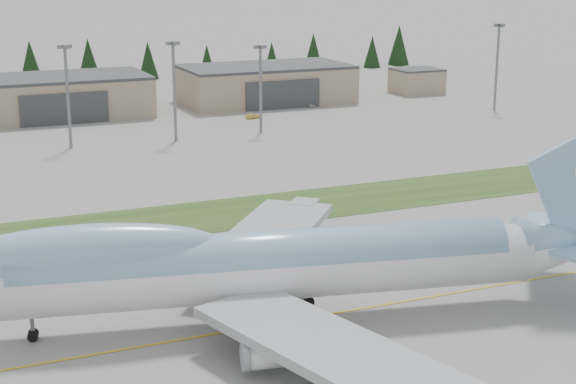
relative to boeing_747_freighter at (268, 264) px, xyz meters
name	(u,v)px	position (x,y,z in m)	size (l,w,h in m)	color
ground	(376,306)	(13.87, -1.08, -7.09)	(7000.00, 7000.00, 0.00)	slate
grass_strip_far	(248,212)	(13.87, 43.92, -7.09)	(400.00, 18.00, 0.08)	#284418
taxiway_line_main	(376,306)	(13.87, -1.08, -7.09)	(400.00, 0.40, 0.02)	gold
boeing_747_freighter	(268,264)	(0.00, 0.00, 0.00)	(81.98, 69.06, 21.50)	white
hangar_center	(56,96)	(-1.13, 148.81, -1.70)	(48.00, 26.60, 10.80)	gray
hangar_right	(266,84)	(58.87, 148.81, -1.70)	(48.00, 26.60, 10.80)	gray
control_shed	(417,81)	(108.87, 146.92, -3.29)	(14.00, 12.00, 7.60)	gray
floodlight_masts	(128,72)	(9.25, 108.17, 9.01)	(190.54, 10.00, 24.26)	slate
service_vehicle_b	(253,119)	(45.82, 125.09, -7.09)	(1.40, 3.98, 1.31)	#B6922D
service_vehicle_c	(310,107)	(67.31, 135.81, -7.09)	(1.51, 3.72, 1.08)	silver
conifer_belt	(80,62)	(16.64, 210.83, -0.06)	(264.53, 15.55, 16.92)	black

